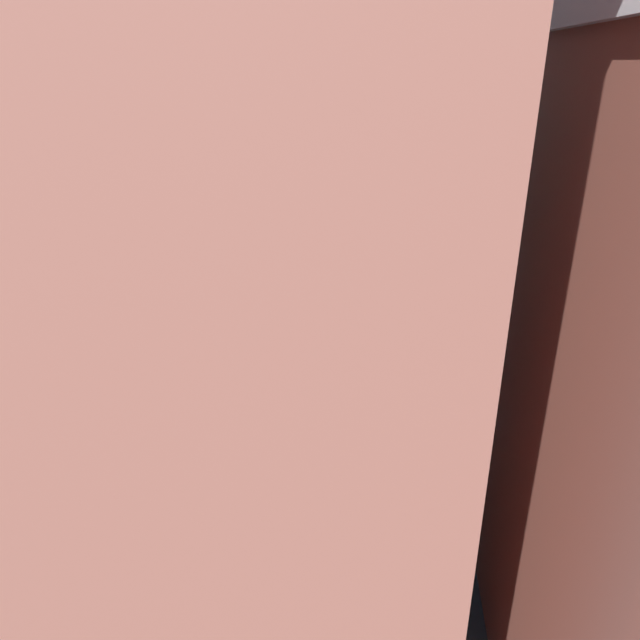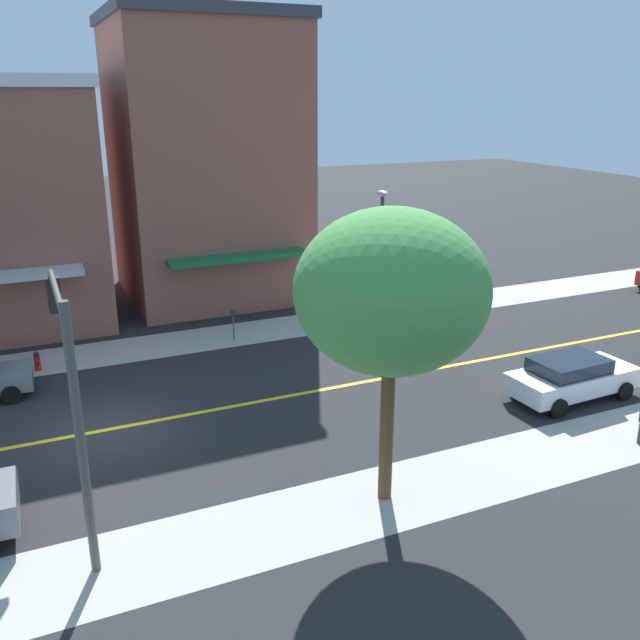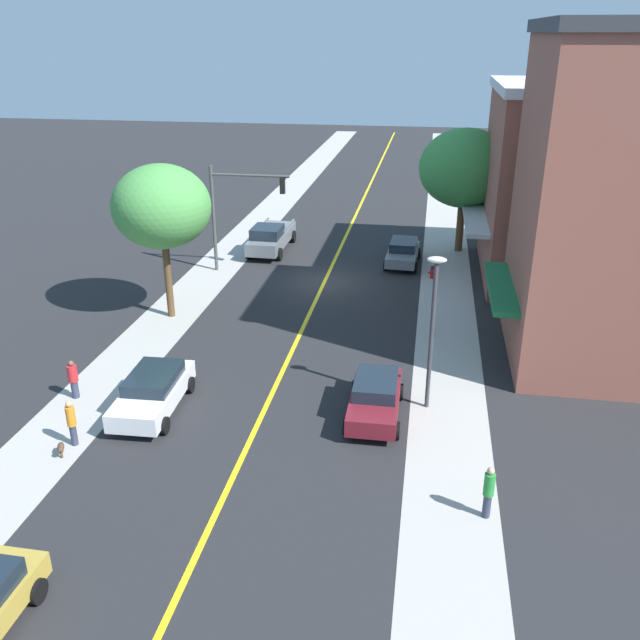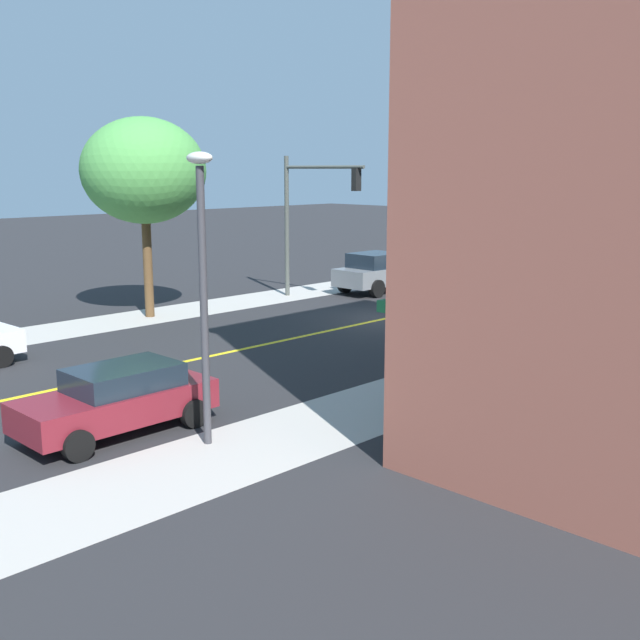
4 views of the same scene
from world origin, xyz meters
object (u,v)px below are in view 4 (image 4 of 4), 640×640
object	(u,v)px
fire_hydrant	(553,325)
traffic_light_mast	(309,205)
street_tree_right_corner	(144,171)
grey_sedan_left_curb	(540,299)
parking_meter	(417,348)
street_lamp	(203,266)
grey_pickup_truck	(387,271)
maroon_sedan_left_curb	(118,398)

from	to	relation	value
fire_hydrant	traffic_light_mast	bearing A→B (deg)	2.99
street_tree_right_corner	fire_hydrant	distance (m)	15.82
grey_sedan_left_curb	parking_meter	bearing A→B (deg)	13.15
parking_meter	street_lamp	size ratio (longest dim) A/B	0.23
street_tree_right_corner	grey_pickup_truck	size ratio (longest dim) A/B	1.27
parking_meter	traffic_light_mast	size ratio (longest dim) A/B	0.22
grey_sedan_left_curb	maroon_sedan_left_curb	world-z (taller)	maroon_sedan_left_curb
street_lamp	grey_pickup_truck	size ratio (longest dim) A/B	1.00
parking_meter	grey_pickup_truck	xyz separation A→B (m)	(10.45, -11.35, 0.03)
street_tree_right_corner	street_lamp	size ratio (longest dim) A/B	1.27
grey_pickup_truck	traffic_light_mast	bearing A→B (deg)	-11.84
fire_hydrant	grey_sedan_left_curb	world-z (taller)	grey_sedan_left_curb
fire_hydrant	grey_sedan_left_curb	bearing A→B (deg)	-52.51
grey_sedan_left_curb	grey_pickup_truck	distance (m)	8.63
fire_hydrant	street_lamp	world-z (taller)	street_lamp
fire_hydrant	maroon_sedan_left_curb	distance (m)	15.73
street_tree_right_corner	grey_sedan_left_curb	xyz separation A→B (m)	(-10.97, -10.14, -4.77)
street_tree_right_corner	traffic_light_mast	size ratio (longest dim) A/B	1.22
fire_hydrant	street_lamp	size ratio (longest dim) A/B	0.13
street_tree_right_corner	street_lamp	world-z (taller)	street_tree_right_corner
street_lamp	parking_meter	bearing A→B (deg)	-90.92
fire_hydrant	maroon_sedan_left_curb	size ratio (longest dim) A/B	0.18
traffic_light_mast	fire_hydrant	bearing A→B (deg)	2.99
fire_hydrant	grey_pickup_truck	size ratio (longest dim) A/B	0.13
street_tree_right_corner	fire_hydrant	size ratio (longest dim) A/B	9.83
fire_hydrant	traffic_light_mast	distance (m)	11.90
street_tree_right_corner	fire_hydrant	xyz separation A→B (m)	(-12.78, -7.78, -5.15)
traffic_light_mast	street_lamp	bearing A→B (deg)	-51.30
street_tree_right_corner	grey_sedan_left_curb	bearing A→B (deg)	-137.24
street_tree_right_corner	maroon_sedan_left_curb	xyz separation A→B (m)	(-10.88, 7.83, -4.76)
street_tree_right_corner	parking_meter	distance (m)	13.69
parking_meter	street_lamp	bearing A→B (deg)	89.08
street_tree_right_corner	fire_hydrant	world-z (taller)	street_tree_right_corner
grey_pickup_truck	street_tree_right_corner	bearing A→B (deg)	-11.28
fire_hydrant	street_tree_right_corner	bearing A→B (deg)	31.34
fire_hydrant	maroon_sedan_left_curb	bearing A→B (deg)	83.07
fire_hydrant	traffic_light_mast	xyz separation A→B (m)	(11.29, 0.59, 3.72)
parking_meter	grey_pickup_truck	world-z (taller)	grey_pickup_truck
traffic_light_mast	street_lamp	size ratio (longest dim) A/B	1.04
parking_meter	grey_sedan_left_curb	bearing A→B (deg)	-79.27
parking_meter	traffic_light_mast	bearing A→B (deg)	-32.10
street_lamp	street_tree_right_corner	bearing A→B (deg)	-28.34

